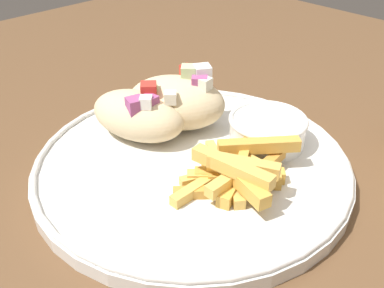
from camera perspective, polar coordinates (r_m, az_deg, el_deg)
name	(u,v)px	position (r m, az deg, el deg)	size (l,w,h in m)	color
table	(193,240)	(0.48, 0.18, -12.06)	(1.28, 1.28, 0.70)	brown
plate	(192,164)	(0.46, 0.00, -2.57)	(0.32, 0.32, 0.02)	white
pita_sandwich_near	(139,114)	(0.49, -6.81, 3.75)	(0.12, 0.09, 0.06)	beige
pita_sandwich_far	(177,101)	(0.50, -1.91, 5.45)	(0.13, 0.12, 0.07)	beige
fries_pile	(236,172)	(0.42, 5.62, -3.58)	(0.11, 0.13, 0.04)	#E5B251
sauce_ramekin	(267,129)	(0.48, 9.55, 1.88)	(0.08, 0.08, 0.03)	white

